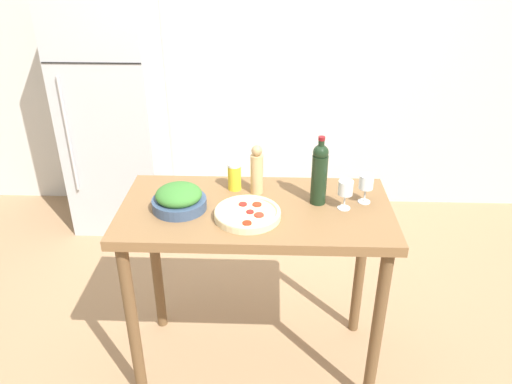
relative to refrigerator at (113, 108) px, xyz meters
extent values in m
plane|color=#9E7A56|center=(1.09, -1.47, -0.91)|extent=(14.00, 14.00, 0.00)
cube|color=silver|center=(1.09, 0.35, 0.39)|extent=(6.40, 0.06, 2.60)
cube|color=#B7BCC1|center=(0.00, 0.00, 0.00)|extent=(0.65, 0.60, 1.82)
cube|color=black|center=(0.00, -0.30, 0.40)|extent=(0.64, 0.01, 0.01)
cylinder|color=#B2B2B7|center=(-0.23, -0.32, -0.09)|extent=(0.02, 0.02, 0.82)
cube|color=brown|center=(1.09, -1.47, 0.01)|extent=(1.24, 0.62, 0.05)
cylinder|color=brown|center=(0.53, -1.72, -0.46)|extent=(0.06, 0.06, 0.90)
cylinder|color=brown|center=(1.65, -1.72, -0.46)|extent=(0.06, 0.06, 0.90)
cylinder|color=brown|center=(0.53, -1.22, -0.46)|extent=(0.06, 0.06, 0.90)
cylinder|color=brown|center=(1.65, -1.22, -0.46)|extent=(0.06, 0.06, 0.90)
cylinder|color=black|center=(1.37, -1.42, 0.15)|extent=(0.07, 0.07, 0.23)
sphere|color=black|center=(1.37, -1.42, 0.29)|extent=(0.07, 0.07, 0.07)
cylinder|color=black|center=(1.37, -1.42, 0.32)|extent=(0.03, 0.03, 0.06)
cylinder|color=maroon|center=(1.37, -1.42, 0.35)|extent=(0.03, 0.03, 0.02)
cylinder|color=silver|center=(1.49, -1.48, 0.04)|extent=(0.06, 0.06, 0.00)
cylinder|color=silver|center=(1.49, -1.48, 0.07)|extent=(0.01, 0.01, 0.07)
cylinder|color=white|center=(1.49, -1.48, 0.14)|extent=(0.07, 0.07, 0.07)
cylinder|color=maroon|center=(1.49, -1.48, 0.12)|extent=(0.06, 0.06, 0.03)
cylinder|color=silver|center=(1.59, -1.41, 0.04)|extent=(0.06, 0.06, 0.00)
cylinder|color=silver|center=(1.59, -1.41, 0.07)|extent=(0.01, 0.01, 0.07)
cylinder|color=white|center=(1.59, -1.41, 0.14)|extent=(0.07, 0.07, 0.07)
cylinder|color=maroon|center=(1.59, -1.41, 0.11)|extent=(0.06, 0.06, 0.00)
cylinder|color=tan|center=(1.09, -1.33, 0.13)|extent=(0.06, 0.06, 0.19)
sphere|color=tan|center=(1.09, -1.33, 0.25)|extent=(0.05, 0.05, 0.05)
cylinder|color=#384C6B|center=(0.75, -1.50, 0.06)|extent=(0.24, 0.24, 0.05)
ellipsoid|color=#38752D|center=(0.75, -1.50, 0.11)|extent=(0.21, 0.21, 0.09)
cylinder|color=beige|center=(1.06, -1.57, 0.05)|extent=(0.29, 0.29, 0.03)
torus|color=beige|center=(1.06, -1.57, 0.06)|extent=(0.29, 0.29, 0.02)
cylinder|color=red|center=(1.03, -1.50, 0.06)|extent=(0.04, 0.04, 0.01)
cylinder|color=red|center=(1.07, -1.57, 0.06)|extent=(0.03, 0.03, 0.01)
cylinder|color=red|center=(1.11, -1.59, 0.06)|extent=(0.04, 0.04, 0.01)
cylinder|color=red|center=(1.06, -1.66, 0.06)|extent=(0.04, 0.04, 0.01)
cylinder|color=red|center=(1.10, -1.50, 0.06)|extent=(0.04, 0.04, 0.01)
cylinder|color=yellow|center=(0.98, -1.30, 0.10)|extent=(0.06, 0.06, 0.12)
cylinder|color=white|center=(0.98, -1.30, 0.16)|extent=(0.06, 0.06, 0.01)
camera|label=1|loc=(1.16, -3.44, 1.16)|focal=35.00mm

